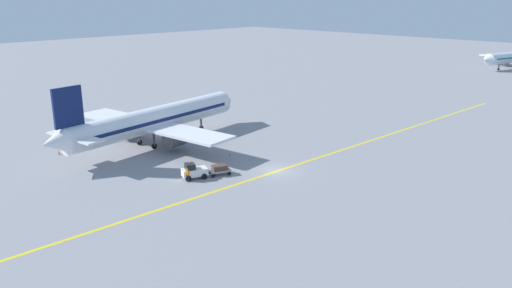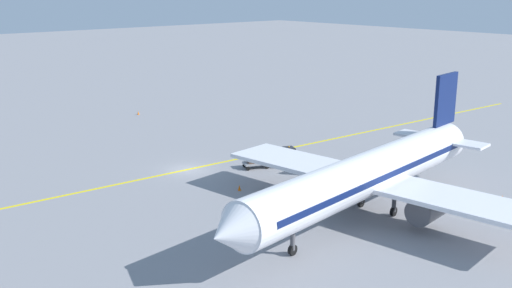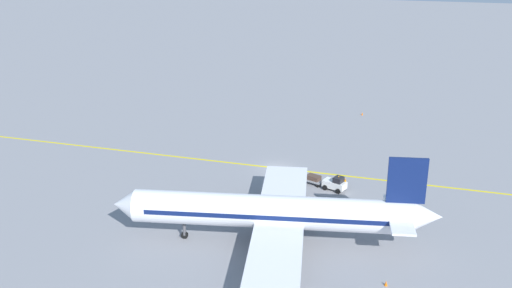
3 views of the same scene
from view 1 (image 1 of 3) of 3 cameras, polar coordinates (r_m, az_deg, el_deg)
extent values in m
plane|color=gray|center=(63.04, 2.44, -3.12)|extent=(400.00, 400.00, 0.00)
cube|color=yellow|center=(63.04, 2.44, -3.12)|extent=(7.29, 119.83, 0.01)
cylinder|color=white|center=(74.84, -11.39, 2.82)|extent=(7.36, 30.21, 3.60)
cone|color=white|center=(86.14, -3.35, 4.96)|extent=(3.70, 2.81, 3.42)
cone|color=white|center=(65.40, -22.16, 0.13)|extent=(3.41, 3.36, 3.06)
cube|color=#0F1E51|center=(74.80, -11.39, 2.94)|extent=(7.02, 27.24, 0.50)
cube|color=white|center=(74.38, -11.92, 2.13)|extent=(28.43, 8.69, 0.36)
cylinder|color=#4C4C51|center=(78.42, -14.29, 1.78)|extent=(2.59, 3.45, 2.20)
cylinder|color=#4C4C51|center=(71.12, -9.19, 0.56)|extent=(2.59, 3.45, 2.20)
cube|color=#0F1E51|center=(65.71, -20.70, 3.98)|extent=(0.86, 4.01, 5.00)
cube|color=white|center=(66.87, -20.00, 0.81)|extent=(9.23, 3.52, 0.24)
cylinder|color=#4C4C51|center=(81.89, -6.31, 2.53)|extent=(0.36, 0.36, 2.00)
cylinder|color=black|center=(82.14, -6.28, 1.86)|extent=(0.38, 0.83, 0.80)
cylinder|color=#4C4C51|center=(75.37, -13.22, 0.92)|extent=(0.36, 0.36, 2.00)
cylinder|color=black|center=(75.64, -13.17, 0.19)|extent=(0.38, 0.83, 0.80)
cylinder|color=#4C4C51|center=(73.02, -11.60, 0.51)|extent=(0.36, 0.36, 2.00)
cylinder|color=black|center=(73.30, -11.55, -0.24)|extent=(0.38, 0.83, 0.80)
cone|color=silver|center=(157.55, 24.84, 8.73)|extent=(3.57, 2.96, 3.08)
cylinder|color=#4C4C51|center=(172.88, 26.68, 8.49)|extent=(2.73, 3.33, 1.98)
cylinder|color=#4C4C51|center=(162.60, 26.01, 8.02)|extent=(0.32, 0.32, 1.80)
cylinder|color=black|center=(162.71, 25.97, 7.71)|extent=(0.45, 0.76, 0.72)
cube|color=white|center=(60.82, -7.04, -3.20)|extent=(2.55, 3.35, 0.90)
cube|color=black|center=(60.41, -7.57, -2.55)|extent=(1.60, 1.51, 0.70)
sphere|color=orange|center=(60.27, -7.58, -2.16)|extent=(0.16, 0.16, 0.16)
cylinder|color=black|center=(60.06, -7.72, -3.94)|extent=(0.50, 0.74, 0.70)
cylinder|color=black|center=(61.42, -8.09, -3.48)|extent=(0.50, 0.74, 0.70)
cylinder|color=black|center=(60.55, -5.94, -3.70)|extent=(0.50, 0.74, 0.70)
cylinder|color=black|center=(61.90, -6.35, -3.25)|extent=(0.50, 0.74, 0.70)
cube|color=gray|center=(61.78, -4.17, -3.04)|extent=(2.30, 2.94, 0.20)
cube|color=#4C382D|center=(61.64, -4.18, -2.69)|extent=(1.74, 2.11, 0.60)
cylinder|color=black|center=(61.02, -4.90, -3.64)|extent=(0.30, 0.46, 0.44)
cylinder|color=black|center=(62.15, -5.27, -3.26)|extent=(0.30, 0.46, 0.44)
cylinder|color=black|center=(61.65, -3.06, -3.38)|extent=(0.30, 0.46, 0.44)
cylinder|color=black|center=(62.76, -3.45, -3.01)|extent=(0.30, 0.46, 0.44)
cylinder|color=#23232D|center=(60.01, -7.90, -3.89)|extent=(0.16, 0.16, 0.85)
cylinder|color=#23232D|center=(59.89, -7.75, -3.93)|extent=(0.16, 0.16, 0.85)
cube|color=orange|center=(59.70, -7.85, -3.26)|extent=(0.40, 0.30, 0.60)
cylinder|color=orange|center=(59.84, -8.03, -3.22)|extent=(0.10, 0.10, 0.55)
cylinder|color=orange|center=(59.56, -7.67, -3.30)|extent=(0.10, 0.10, 0.55)
sphere|color=#9E7051|center=(59.56, -7.87, -2.88)|extent=(0.22, 0.22, 0.22)
cone|color=orange|center=(74.62, -21.61, -0.91)|extent=(0.32, 0.32, 0.55)
cone|color=orange|center=(68.75, -2.99, -1.17)|extent=(0.32, 0.32, 0.55)
camera|label=2|loc=(118.94, -4.91, 15.47)|focal=42.00mm
camera|label=3|loc=(120.87, -33.84, 19.73)|focal=42.00mm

